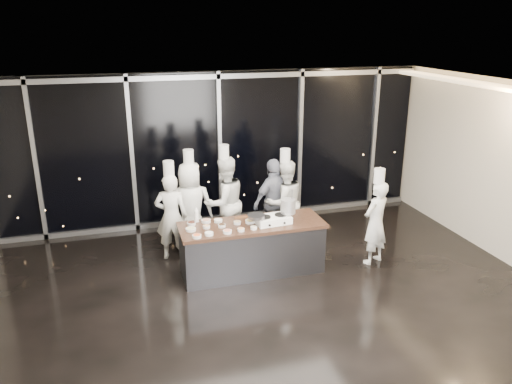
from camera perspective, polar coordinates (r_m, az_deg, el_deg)
ground at (r=8.07m, az=1.30°, el=-11.89°), size 9.00×9.00×0.00m
room_shell at (r=7.25m, az=2.76°, el=3.78°), size 9.02×7.02×3.21m
window_wall at (r=10.57m, az=-4.20°, el=4.94°), size 8.90×0.11×3.20m
demo_counter at (r=8.63m, az=-0.47°, el=-6.37°), size 2.46×0.86×0.90m
stove at (r=8.45m, az=1.92°, el=-3.15°), size 0.62×0.42×0.14m
frying_pan at (r=8.31m, az=-0.04°, el=-2.78°), size 0.53×0.32×0.05m
stock_pot at (r=8.49m, az=3.71°, el=-1.63°), size 0.27×0.27×0.25m
prep_bowls at (r=8.28m, az=-4.00°, el=-3.94°), size 1.39×0.74×0.05m
squeeze_bottle at (r=8.53m, az=-6.83°, el=-2.59°), size 0.07×0.07×0.27m
chef_far_left at (r=9.09m, az=-9.65°, el=-2.69°), size 0.67×0.54×1.85m
chef_left at (r=9.37m, az=-7.47°, el=-1.63°), size 0.89×0.63×1.96m
chef_center at (r=9.48m, az=-3.58°, el=-1.14°), size 1.05×0.94×2.00m
guest at (r=9.66m, az=2.12°, el=-1.04°), size 1.07×0.76×1.69m
chef_right at (r=9.63m, az=3.25°, el=-1.14°), size 0.91×0.77×1.89m
chef_side at (r=9.07m, az=13.50°, el=-3.28°), size 0.66×0.57×1.76m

